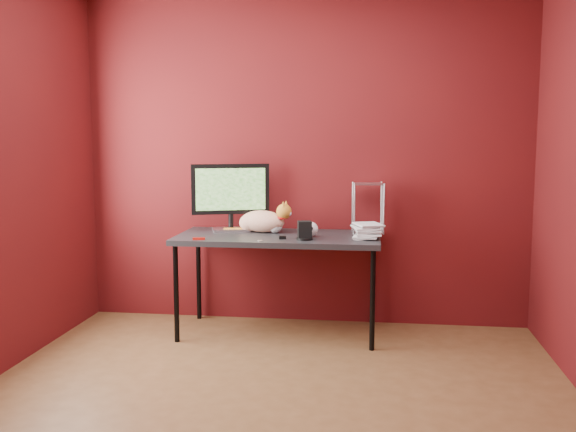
# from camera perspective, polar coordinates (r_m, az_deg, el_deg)

# --- Properties ---
(room) EXTENTS (3.52, 3.52, 2.61)m
(room) POSITION_cam_1_polar(r_m,az_deg,el_deg) (3.33, -1.78, 6.48)
(room) COLOR brown
(room) RESTS_ON ground
(desk) EXTENTS (1.50, 0.70, 0.75)m
(desk) POSITION_cam_1_polar(r_m,az_deg,el_deg) (4.77, -0.85, -2.31)
(desk) COLOR black
(desk) RESTS_ON ground
(monitor) EXTENTS (0.58, 0.27, 0.52)m
(monitor) POSITION_cam_1_polar(r_m,az_deg,el_deg) (4.95, -5.13, 1.98)
(monitor) COLOR #B1B1B6
(monitor) RESTS_ON desk
(cat) EXTENTS (0.53, 0.27, 0.25)m
(cat) POSITION_cam_1_polar(r_m,az_deg,el_deg) (4.89, -2.26, -0.45)
(cat) COLOR #D05E2C
(cat) RESTS_ON desk
(skull_mug) EXTENTS (0.11, 0.12, 0.11)m
(skull_mug) POSITION_cam_1_polar(r_m,az_deg,el_deg) (4.67, 2.01, -1.18)
(skull_mug) COLOR silver
(skull_mug) RESTS_ON desk
(speaker) EXTENTS (0.12, 0.12, 0.13)m
(speaker) POSITION_cam_1_polar(r_m,az_deg,el_deg) (4.54, 1.49, -1.35)
(speaker) COLOR black
(speaker) RESTS_ON desk
(book_stack) EXTENTS (0.24, 0.28, 1.17)m
(book_stack) POSITION_cam_1_polar(r_m,az_deg,el_deg) (4.61, 6.09, 5.28)
(book_stack) COLOR beige
(book_stack) RESTS_ON desk
(wire_rack) EXTENTS (0.24, 0.20, 0.38)m
(wire_rack) POSITION_cam_1_polar(r_m,az_deg,el_deg) (4.90, 7.13, 0.74)
(wire_rack) COLOR #B1B1B6
(wire_rack) RESTS_ON desk
(pocket_knife) EXTENTS (0.09, 0.04, 0.02)m
(pocket_knife) POSITION_cam_1_polar(r_m,az_deg,el_deg) (4.59, -7.94, -2.01)
(pocket_knife) COLOR #A2120C
(pocket_knife) RESTS_ON desk
(black_gadget) EXTENTS (0.05, 0.04, 0.02)m
(black_gadget) POSITION_cam_1_polar(r_m,az_deg,el_deg) (4.58, -0.50, -1.92)
(black_gadget) COLOR black
(black_gadget) RESTS_ON desk
(washer) EXTENTS (0.04, 0.04, 0.00)m
(washer) POSITION_cam_1_polar(r_m,az_deg,el_deg) (4.50, -2.49, -2.21)
(washer) COLOR #B1B1B6
(washer) RESTS_ON desk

